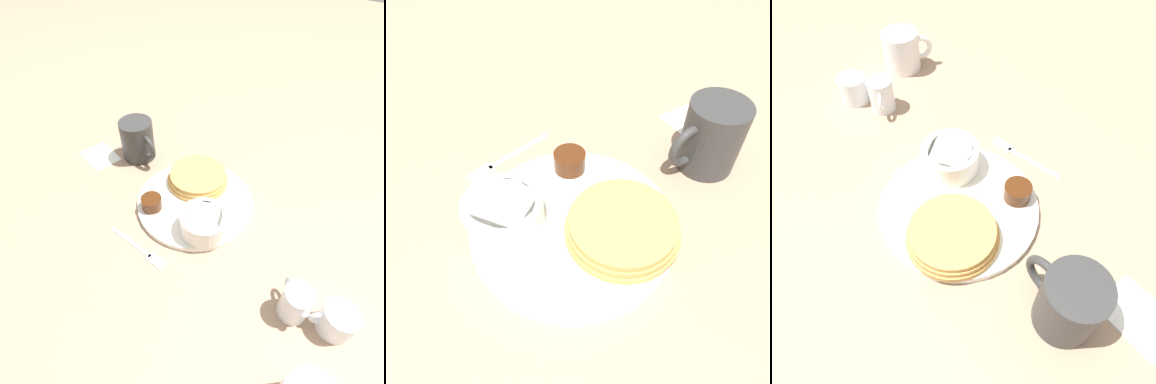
{
  "view_description": "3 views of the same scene",
  "coord_description": "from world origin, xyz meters",
  "views": [
    {
      "loc": [
        -0.26,
        0.37,
        0.51
      ],
      "look_at": [
        0.0,
        0.01,
        0.05
      ],
      "focal_mm": 28.0,
      "sensor_mm": 36.0,
      "label": 1
    },
    {
      "loc": [
        -0.2,
        -0.2,
        0.39
      ],
      "look_at": [
        0.02,
        0.01,
        0.05
      ],
      "focal_mm": 35.0,
      "sensor_mm": 36.0,
      "label": 2
    },
    {
      "loc": [
        0.22,
        -0.27,
        0.51
      ],
      "look_at": [
        0.0,
        0.01,
        0.04
      ],
      "focal_mm": 35.0,
      "sensor_mm": 36.0,
      "label": 3
    }
  ],
  "objects": [
    {
      "name": "butter_ramekin",
      "position": [
        -0.06,
        0.07,
        0.03
      ],
      "size": [
        0.05,
        0.05,
        0.04
      ],
      "color": "white",
      "rests_on": "plate"
    },
    {
      "name": "fork",
      "position": [
        0.01,
        0.16,
        0.0
      ],
      "size": [
        0.15,
        0.02,
        0.0
      ],
      "color": "silver",
      "rests_on": "ground_plane"
    },
    {
      "name": "ground_plane",
      "position": [
        0.0,
        0.0,
        0.0
      ],
      "size": [
        4.0,
        4.0,
        0.0
      ],
      "primitive_type": "plane",
      "color": "#9E7F66"
    },
    {
      "name": "creamer_pitcher_far",
      "position": [
        -0.34,
        0.09,
        0.03
      ],
      "size": [
        0.07,
        0.06,
        0.06
      ],
      "color": "white",
      "rests_on": "ground_plane"
    },
    {
      "name": "creamer_pitcher_near",
      "position": [
        -0.27,
        0.1,
        0.03
      ],
      "size": [
        0.06,
        0.06,
        0.07
      ],
      "color": "white",
      "rests_on": "ground_plane"
    },
    {
      "name": "coffee_mug",
      "position": [
        0.22,
        -0.05,
        0.05
      ],
      "size": [
        0.12,
        0.08,
        0.1
      ],
      "color": "#333333",
      "rests_on": "ground_plane"
    },
    {
      "name": "pancake_stack",
      "position": [
        0.03,
        -0.05,
        0.03
      ],
      "size": [
        0.14,
        0.14,
        0.03
      ],
      "color": "tan",
      "rests_on": "plate"
    },
    {
      "name": "bowl",
      "position": [
        -0.06,
        0.06,
        0.04
      ],
      "size": [
        0.1,
        0.1,
        0.05
      ],
      "color": "white",
      "rests_on": "plate"
    },
    {
      "name": "plate",
      "position": [
        0.0,
        0.0,
        0.01
      ],
      "size": [
        0.26,
        0.26,
        0.01
      ],
      "color": "white",
      "rests_on": "ground_plane"
    },
    {
      "name": "napkin",
      "position": [
        0.3,
        0.01,
        0.0
      ],
      "size": [
        0.11,
        0.09,
        0.0
      ],
      "color": "white",
      "rests_on": "ground_plane"
    },
    {
      "name": "syrup_cup",
      "position": [
        0.06,
        0.07,
        0.03
      ],
      "size": [
        0.04,
        0.04,
        0.03
      ],
      "color": "#47230F",
      "rests_on": "plate"
    }
  ]
}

